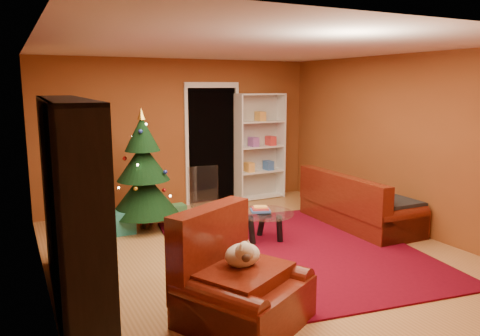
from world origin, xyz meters
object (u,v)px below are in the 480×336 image
acrylic_chair (207,205)px  white_bookshelf (260,147)px  armchair (244,279)px  christmas_tree (143,171)px  sofa (360,199)px  gift_box_teal (122,222)px  rug (295,250)px  gift_box_red (146,216)px  dog (242,255)px  media_unit (70,206)px  coffee_table (264,227)px  gift_box_green (178,212)px

acrylic_chair → white_bookshelf: bearing=48.8°
armchair → acrylic_chair: 2.64m
christmas_tree → white_bookshelf: white_bookshelf is taller
christmas_tree → sofa: christmas_tree is taller
christmas_tree → gift_box_teal: (-0.36, -0.08, -0.72)m
gift_box_teal → armchair: bearing=-83.0°
white_bookshelf → rug: bearing=-111.8°
white_bookshelf → gift_box_red: bearing=-166.8°
gift_box_red → dog: bearing=-90.8°
white_bookshelf → dog: size_ratio=5.12×
gift_box_red → acrylic_chair: (0.64, -0.97, 0.34)m
gift_box_red → white_bookshelf: size_ratio=0.10×
armchair → gift_box_red: bearing=60.7°
media_unit → gift_box_teal: (0.93, 2.10, -0.85)m
white_bookshelf → coffee_table: 2.67m
media_unit → dog: 1.71m
gift_box_red → armchair: (-0.07, -3.51, 0.31)m
white_bookshelf → armchair: white_bookshelf is taller
armchair → sofa: sofa is taller
white_bookshelf → sofa: white_bookshelf is taller
white_bookshelf → acrylic_chair: (-1.76, -1.61, -0.55)m
gift_box_green → coffee_table: 1.76m
white_bookshelf → acrylic_chair: white_bookshelf is taller
white_bookshelf → coffee_table: size_ratio=2.52×
media_unit → christmas_tree: 2.54m
dog → sofa: (2.96, 1.83, -0.20)m
media_unit → dog: size_ratio=6.61×
media_unit → coffee_table: size_ratio=3.25×
rug → gift_box_green: (-0.86, 2.14, 0.11)m
armchair → sofa: 3.53m
rug → armchair: 2.04m
gift_box_red → white_bookshelf: white_bookshelf is taller
sofa → acrylic_chair: size_ratio=2.22×
rug → white_bookshelf: 3.12m
sofa → coffee_table: size_ratio=2.41×
dog → coffee_table: bearing=27.0°
christmas_tree → armchair: christmas_tree is taller
gift_box_teal → acrylic_chair: 1.29m
gift_box_green → dog: (-0.57, -3.44, 0.51)m
armchair → coffee_table: size_ratio=1.32×
gift_box_teal → acrylic_chair: size_ratio=0.38×
media_unit → gift_box_green: 3.23m
dog → media_unit: bearing=115.3°
acrylic_chair → gift_box_teal: bearing=157.2°
media_unit → gift_box_green: bearing=53.9°
armchair → sofa: bearing=4.3°
armchair → sofa: size_ratio=0.55×
gift_box_teal → gift_box_red: (0.46, 0.35, -0.06)m
media_unit → gift_box_teal: 2.45m
dog → acrylic_chair: bearing=46.3°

